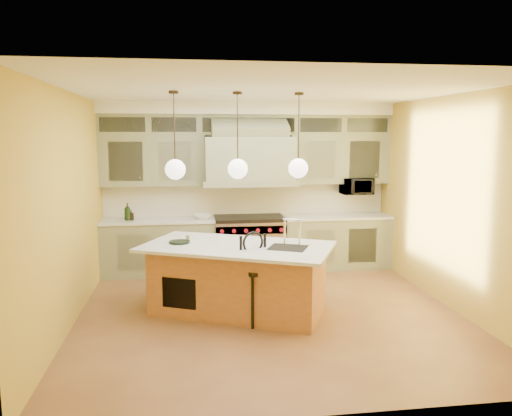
{
  "coord_description": "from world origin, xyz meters",
  "views": [
    {
      "loc": [
        -1.05,
        -6.3,
        2.35
      ],
      "look_at": [
        -0.08,
        0.7,
        1.32
      ],
      "focal_mm": 35.0,
      "sensor_mm": 36.0,
      "label": 1
    }
  ],
  "objects": [
    {
      "name": "microwave",
      "position": [
        1.95,
        2.25,
        1.45
      ],
      "size": [
        0.54,
        0.37,
        0.3
      ],
      "primitive_type": "imported",
      "color": "black",
      "rests_on": "back_cabinetry"
    },
    {
      "name": "pendant_left",
      "position": [
        -1.2,
        0.13,
        1.95
      ],
      "size": [
        0.26,
        0.26,
        1.11
      ],
      "color": "#2D2319",
      "rests_on": "ceiling"
    },
    {
      "name": "floor",
      "position": [
        0.0,
        0.0,
        0.0
      ],
      "size": [
        5.0,
        5.0,
        0.0
      ],
      "primitive_type": "plane",
      "color": "brown",
      "rests_on": "ground"
    },
    {
      "name": "oil_bottle_b",
      "position": [
        -1.99,
        2.15,
        1.03
      ],
      "size": [
        0.08,
        0.08,
        0.17
      ],
      "primitive_type": "imported",
      "rotation": [
        0.0,
        0.0,
        -0.0
      ],
      "color": "black",
      "rests_on": "back_cabinetry"
    },
    {
      "name": "wall_right",
      "position": [
        2.5,
        0.0,
        1.45
      ],
      "size": [
        0.0,
        5.0,
        5.0
      ],
      "primitive_type": "plane",
      "rotation": [
        1.57,
        0.0,
        -1.57
      ],
      "color": "gold",
      "rests_on": "ground"
    },
    {
      "name": "fruit_bowl",
      "position": [
        -0.8,
        2.15,
        0.98
      ],
      "size": [
        0.34,
        0.34,
        0.08
      ],
      "primitive_type": "imported",
      "rotation": [
        0.0,
        0.0,
        0.07
      ],
      "color": "white",
      "rests_on": "back_cabinetry"
    },
    {
      "name": "kitchen_island",
      "position": [
        -0.4,
        0.12,
        0.47
      ],
      "size": [
        2.76,
        2.19,
        1.35
      ],
      "rotation": [
        0.0,
        0.0,
        -0.43
      ],
      "color": "#935A34",
      "rests_on": "floor"
    },
    {
      "name": "wall_back",
      "position": [
        0.0,
        2.5,
        1.45
      ],
      "size": [
        5.0,
        0.0,
        5.0
      ],
      "primitive_type": "plane",
      "rotation": [
        1.57,
        0.0,
        0.0
      ],
      "color": "gold",
      "rests_on": "ground"
    },
    {
      "name": "oil_bottle_a",
      "position": [
        -2.05,
        2.15,
        1.09
      ],
      "size": [
        0.13,
        0.13,
        0.29
      ],
      "primitive_type": "imported",
      "rotation": [
        0.0,
        0.0,
        -0.15
      ],
      "color": "black",
      "rests_on": "back_cabinetry"
    },
    {
      "name": "ceiling",
      "position": [
        0.0,
        0.0,
        2.9
      ],
      "size": [
        5.0,
        5.0,
        0.0
      ],
      "primitive_type": "plane",
      "rotation": [
        3.14,
        0.0,
        0.0
      ],
      "color": "white",
      "rests_on": "wall_back"
    },
    {
      "name": "pendant_right",
      "position": [
        0.4,
        0.13,
        1.95
      ],
      "size": [
        0.26,
        0.26,
        1.11
      ],
      "color": "#2D2319",
      "rests_on": "ceiling"
    },
    {
      "name": "cup",
      "position": [
        -1.04,
        0.42,
        0.97
      ],
      "size": [
        0.11,
        0.11,
        0.1
      ],
      "primitive_type": "imported",
      "rotation": [
        0.0,
        0.0,
        -0.03
      ],
      "color": "silver",
      "rests_on": "kitchen_island"
    },
    {
      "name": "wall_left",
      "position": [
        -2.5,
        0.0,
        1.45
      ],
      "size": [
        0.0,
        5.0,
        5.0
      ],
      "primitive_type": "plane",
      "rotation": [
        1.57,
        0.0,
        1.57
      ],
      "color": "gold",
      "rests_on": "ground"
    },
    {
      "name": "range",
      "position": [
        0.0,
        2.14,
        0.49
      ],
      "size": [
        1.2,
        0.74,
        0.96
      ],
      "color": "silver",
      "rests_on": "floor"
    },
    {
      "name": "counter_stool",
      "position": [
        -0.19,
        -0.27,
        0.65
      ],
      "size": [
        0.5,
        0.5,
        1.14
      ],
      "rotation": [
        0.0,
        0.0,
        0.31
      ],
      "color": "black",
      "rests_on": "floor"
    },
    {
      "name": "wall_front",
      "position": [
        0.0,
        -2.5,
        1.45
      ],
      "size": [
        5.0,
        0.0,
        5.0
      ],
      "primitive_type": "plane",
      "rotation": [
        -1.57,
        0.0,
        0.0
      ],
      "color": "gold",
      "rests_on": "ground"
    },
    {
      "name": "back_cabinetry",
      "position": [
        0.0,
        2.23,
        1.43
      ],
      "size": [
        5.0,
        0.77,
        2.9
      ],
      "color": "gray",
      "rests_on": "floor"
    },
    {
      "name": "pendant_center",
      "position": [
        -0.4,
        0.13,
        1.95
      ],
      "size": [
        0.26,
        0.26,
        1.11
      ],
      "color": "#2D2319",
      "rests_on": "ceiling"
    }
  ]
}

